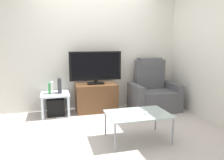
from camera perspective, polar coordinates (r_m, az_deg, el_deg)
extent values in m
plane|color=#BCB2AD|center=(3.92, -1.44, -11.52)|extent=(6.40, 6.40, 0.00)
cube|color=silver|center=(4.76, -4.76, 8.27)|extent=(6.40, 0.06, 2.60)
cube|color=silver|center=(4.48, 22.74, 7.46)|extent=(0.06, 4.48, 2.60)
cube|color=brown|center=(4.61, -4.11, -4.55)|extent=(0.84, 0.47, 0.57)
cube|color=black|center=(4.37, -3.57, -3.80)|extent=(0.77, 0.02, 0.02)
cube|color=black|center=(4.41, -3.70, -3.21)|extent=(0.34, 0.11, 0.04)
cube|color=black|center=(4.56, -4.20, -0.84)|extent=(0.32, 0.20, 0.03)
cube|color=black|center=(4.56, -4.21, -0.35)|extent=(0.06, 0.04, 0.05)
cube|color=black|center=(4.51, -4.26, 3.64)|extent=(1.07, 0.05, 0.59)
cube|color=black|center=(4.49, -4.20, 3.61)|extent=(0.98, 0.01, 0.53)
cube|color=#515156|center=(4.77, 10.83, -5.12)|extent=(0.70, 0.72, 0.42)
cube|color=#515156|center=(4.91, 9.66, 1.53)|extent=(0.64, 0.20, 0.62)
cube|color=#515156|center=(4.90, 9.64, 4.46)|extent=(0.50, 0.26, 0.20)
cube|color=#515156|center=(4.59, 6.12, -4.69)|extent=(0.14, 0.68, 0.56)
cube|color=#515156|center=(4.95, 15.25, -3.92)|extent=(0.14, 0.68, 0.56)
cube|color=silver|center=(4.47, -14.50, -3.54)|extent=(0.54, 0.54, 0.04)
cube|color=silver|center=(4.30, -17.52, -7.22)|extent=(0.04, 0.04, 0.40)
cube|color=silver|center=(4.30, -11.13, -6.94)|extent=(0.04, 0.04, 0.40)
cube|color=silver|center=(4.75, -17.30, -5.58)|extent=(0.04, 0.04, 0.40)
cube|color=silver|center=(4.76, -11.55, -5.32)|extent=(0.04, 0.04, 0.40)
cube|color=black|center=(4.53, -14.36, -6.63)|extent=(0.33, 0.33, 0.33)
cube|color=#388C4C|center=(4.42, -15.86, -2.07)|extent=(0.04, 0.11, 0.21)
cube|color=white|center=(4.42, -15.19, -1.90)|extent=(0.04, 0.11, 0.24)
cube|color=#333338|center=(4.44, -13.43, -1.41)|extent=(0.07, 0.20, 0.29)
cube|color=#B2C6C1|center=(3.26, 6.68, -8.70)|extent=(0.90, 0.60, 0.02)
cylinder|color=gray|center=(2.97, 0.79, -14.75)|extent=(0.02, 0.02, 0.38)
cylinder|color=gray|center=(3.28, 15.42, -12.65)|extent=(0.02, 0.02, 0.38)
cylinder|color=gray|center=(3.45, -1.71, -11.14)|extent=(0.02, 0.02, 0.38)
cylinder|color=gray|center=(3.72, 11.16, -9.73)|extent=(0.02, 0.02, 0.38)
cube|color=#B7B7BC|center=(3.28, 8.56, -8.33)|extent=(0.15, 0.16, 0.01)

